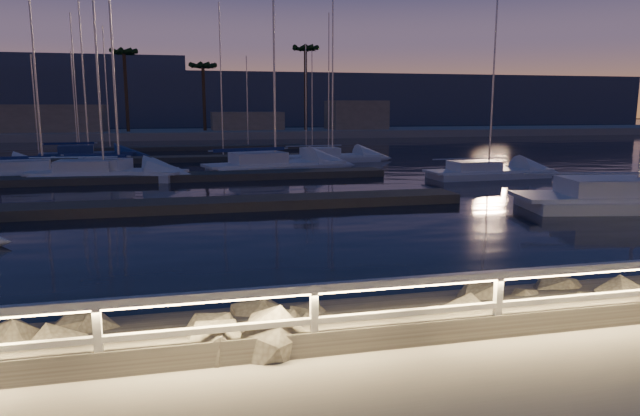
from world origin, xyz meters
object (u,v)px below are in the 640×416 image
at_px(sailboat_h, 485,171).
at_px(sailboat_k, 330,156).
at_px(sailboat_f, 40,172).
at_px(sailboat_c, 100,173).
at_px(guard_rail, 241,309).
at_px(sailboat_j, 116,172).
at_px(sailboat_n, 86,154).
at_px(sailboat_g, 272,165).
at_px(sailboat_d, 630,198).

relative_size(sailboat_h, sailboat_k, 1.00).
bearing_deg(sailboat_f, sailboat_c, -31.29).
relative_size(guard_rail, sailboat_j, 3.33).
distance_m(sailboat_k, sailboat_n, 19.97).
relative_size(sailboat_c, sailboat_n, 1.13).
height_order(sailboat_h, sailboat_k, sailboat_k).
height_order(sailboat_k, sailboat_n, sailboat_k).
height_order(sailboat_g, sailboat_n, sailboat_g).
bearing_deg(sailboat_n, sailboat_k, -26.71).
distance_m(guard_rail, sailboat_h, 28.47).
distance_m(sailboat_f, sailboat_j, 4.61).
xyz_separation_m(sailboat_f, sailboat_n, (0.55, 13.18, 0.01)).
xyz_separation_m(sailboat_g, sailboat_h, (11.96, -6.23, -0.07)).
xyz_separation_m(sailboat_j, sailboat_k, (14.88, 7.62, -0.02)).
distance_m(sailboat_c, sailboat_g, 10.56).
bearing_deg(sailboat_h, sailboat_n, 140.37).
bearing_deg(sailboat_g, guard_rail, -114.11).
height_order(sailboat_d, sailboat_n, sailboat_d).
bearing_deg(sailboat_d, guard_rail, -134.08).
relative_size(sailboat_c, sailboat_f, 1.15).
height_order(sailboat_f, sailboat_j, sailboat_j).
bearing_deg(sailboat_g, sailboat_k, 32.35).
distance_m(sailboat_f, sailboat_k, 20.33).
height_order(guard_rail, sailboat_f, sailboat_f).
height_order(sailboat_g, sailboat_k, sailboat_g).
xyz_separation_m(sailboat_d, sailboat_f, (-26.42, 16.63, -0.05)).
relative_size(sailboat_h, sailboat_j, 0.99).
distance_m(sailboat_f, sailboat_n, 13.19).
bearing_deg(sailboat_f, sailboat_j, -24.23).
distance_m(sailboat_c, sailboat_j, 0.90).
bearing_deg(sailboat_c, sailboat_n, 104.71).
bearing_deg(sailboat_c, sailboat_g, 14.38).
height_order(sailboat_j, sailboat_n, sailboat_j).
height_order(guard_rail, sailboat_h, sailboat_h).
relative_size(guard_rail, sailboat_h, 3.37).
distance_m(sailboat_d, sailboat_k, 24.05).
relative_size(sailboat_c, sailboat_h, 1.07).
relative_size(sailboat_f, sailboat_n, 0.98).
relative_size(sailboat_k, sailboat_n, 1.05).
distance_m(sailboat_d, sailboat_h, 10.95).
relative_size(sailboat_d, sailboat_h, 1.29).
bearing_deg(sailboat_n, sailboat_d, -55.72).
distance_m(sailboat_j, sailboat_n, 14.97).
bearing_deg(sailboat_h, sailboat_g, 149.55).
bearing_deg(sailboat_g, sailboat_f, 167.44).
xyz_separation_m(sailboat_f, sailboat_j, (4.43, -1.28, 0.02)).
relative_size(sailboat_g, sailboat_j, 1.20).
bearing_deg(sailboat_n, sailboat_h, -43.36).
relative_size(sailboat_f, sailboat_h, 0.93).
bearing_deg(sailboat_d, sailboat_g, 137.12).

